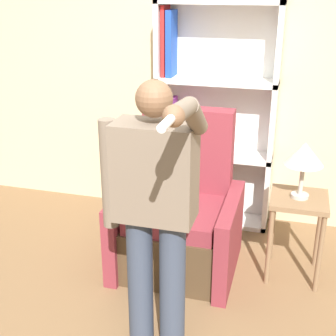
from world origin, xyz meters
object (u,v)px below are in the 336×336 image
object	(u,v)px
side_table	(298,214)
table_lamp	(304,155)
bookcase	(208,118)
armchair	(180,220)
person_standing	(154,206)

from	to	relation	value
side_table	table_lamp	world-z (taller)	table_lamp
bookcase	armchair	size ratio (longest dim) A/B	1.64
bookcase	armchair	xyz separation A→B (m)	(-0.04, -0.78, -0.59)
bookcase	person_standing	world-z (taller)	bookcase
person_standing	table_lamp	distance (m)	1.22
bookcase	side_table	bearing A→B (deg)	-41.61
armchair	person_standing	distance (m)	1.04
armchair	table_lamp	world-z (taller)	armchair
armchair	bookcase	bearing A→B (deg)	86.89
armchair	person_standing	bearing A→B (deg)	-85.00
person_standing	side_table	size ratio (longest dim) A/B	2.54
side_table	person_standing	bearing A→B (deg)	-129.19
bookcase	armchair	distance (m)	0.98
person_standing	table_lamp	size ratio (longest dim) A/B	3.97
side_table	bookcase	bearing A→B (deg)	138.39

